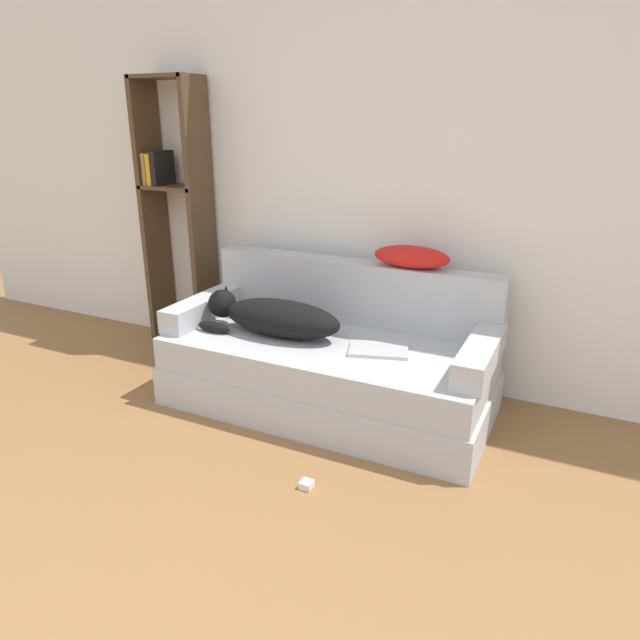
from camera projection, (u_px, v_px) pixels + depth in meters
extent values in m
cube|color=white|center=(368.00, 159.00, 3.38)|extent=(7.05, 0.06, 2.70)
cube|color=#B2B7BC|center=(328.00, 388.00, 3.29)|extent=(1.83, 0.86, 0.23)
cube|color=#B2B7BC|center=(327.00, 356.00, 3.21)|extent=(1.79, 0.82, 0.18)
cube|color=#B2B7BC|center=(353.00, 291.00, 3.42)|extent=(1.79, 0.15, 0.37)
cube|color=#B2B7BC|center=(204.00, 308.00, 3.50)|extent=(0.15, 0.67, 0.14)
cube|color=#B2B7BC|center=(481.00, 355.00, 2.81)|extent=(0.15, 0.67, 0.14)
ellipsoid|color=black|center=(282.00, 318.00, 3.22)|extent=(0.72, 0.29, 0.20)
sphere|color=black|center=(222.00, 304.00, 3.38)|extent=(0.17, 0.17, 0.17)
cone|color=black|center=(217.00, 295.00, 3.32)|extent=(0.06, 0.06, 0.08)
cone|color=black|center=(226.00, 291.00, 3.40)|extent=(0.06, 0.06, 0.08)
ellipsoid|color=black|center=(214.00, 327.00, 3.29)|extent=(0.21, 0.07, 0.06)
cube|color=#B7B7BC|center=(379.00, 350.00, 3.03)|extent=(0.36, 0.29, 0.02)
ellipsoid|color=red|center=(411.00, 257.00, 3.20)|extent=(0.44, 0.21, 0.12)
cube|color=#4C3823|center=(154.00, 218.00, 3.99)|extent=(0.04, 0.26, 1.84)
cube|color=#4C3823|center=(202.00, 222.00, 3.83)|extent=(0.04, 0.26, 1.84)
cube|color=#4C3823|center=(166.00, 77.00, 3.60)|extent=(0.43, 0.26, 0.02)
cube|color=#4C3823|center=(175.00, 187.00, 3.84)|extent=(0.43, 0.26, 0.02)
cube|color=olive|center=(153.00, 168.00, 3.85)|extent=(0.03, 0.20, 0.21)
cube|color=gold|center=(158.00, 169.00, 3.83)|extent=(0.04, 0.20, 0.20)
cube|color=black|center=(163.00, 168.00, 3.81)|extent=(0.04, 0.20, 0.22)
cube|color=silver|center=(306.00, 485.00, 2.58)|extent=(0.06, 0.06, 0.03)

